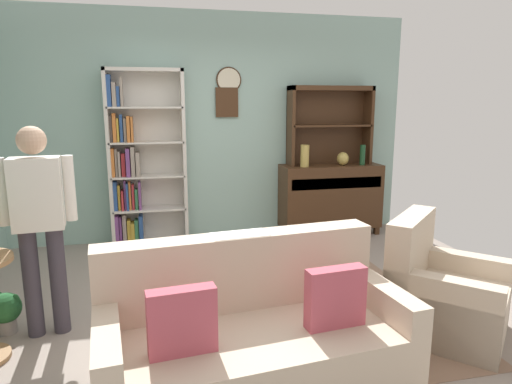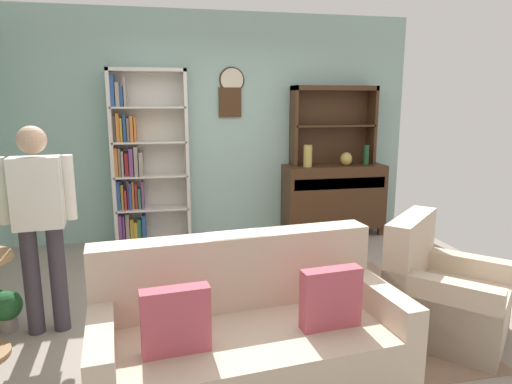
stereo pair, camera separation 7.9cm
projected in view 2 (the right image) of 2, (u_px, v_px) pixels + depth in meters
The scene contains 15 objects.
ground_plane at pixel (249, 305), 3.90m from camera, with size 5.40×4.60×0.02m, color gray.
wall_back at pixel (217, 127), 5.66m from camera, with size 5.00×0.09×2.80m.
area_rug at pixel (281, 318), 3.65m from camera, with size 2.61×2.11×0.01m, color #846651.
bookshelf at pixel (144, 163), 5.38m from camera, with size 0.90×0.30×2.10m.
sideboard at pixel (333, 196), 5.87m from camera, with size 1.30×0.45×0.92m.
sideboard_hutch at pixel (333, 115), 5.77m from camera, with size 1.10×0.26×1.00m.
vase_tall at pixel (308, 156), 5.61m from camera, with size 0.11×0.11×0.27m, color tan.
vase_round at pixel (346, 159), 5.74m from camera, with size 0.15×0.15×0.17m, color tan.
bottle_wine at pixel (366, 155), 5.76m from camera, with size 0.07×0.07×0.26m, color #194223.
couch_floral at pixel (249, 341), 2.70m from camera, with size 1.88×1.04×0.90m.
armchair_floral at pixel (442, 297), 3.36m from camera, with size 1.08×1.08×0.88m.
potted_plant_small at pixel (7, 307), 3.42m from camera, with size 0.23×0.23×0.32m.
person_reading at pixel (39, 216), 3.27m from camera, with size 0.53×0.24×1.56m.
coffee_table at pixel (223, 287), 3.38m from camera, with size 0.80×0.50×0.42m.
book_stack at pixel (220, 271), 3.43m from camera, with size 0.22×0.14×0.08m.
Camera 2 is at (-0.68, -3.56, 1.73)m, focal length 31.54 mm.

